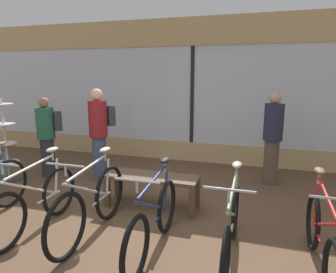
{
  "coord_description": "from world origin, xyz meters",
  "views": [
    {
      "loc": [
        1.46,
        -3.2,
        1.98
      ],
      "look_at": [
        0.0,
        1.56,
        0.95
      ],
      "focal_mm": 32.0,
      "sensor_mm": 36.0,
      "label": 1
    }
  ],
  "objects_px": {
    "bicycle_left": "(35,202)",
    "bicycle_center_right": "(154,221)",
    "bicycle_center_left": "(91,204)",
    "accessory_rack": "(6,147)",
    "customer_by_window": "(47,135)",
    "customer_mid_floor": "(99,132)",
    "bicycle_far_right": "(321,240)",
    "customer_near_rack": "(273,137)",
    "display_bench": "(152,181)",
    "bicycle_right": "(231,228)"
  },
  "relations": [
    {
      "from": "bicycle_left",
      "to": "bicycle_far_right",
      "type": "relative_size",
      "value": 1.0
    },
    {
      "from": "bicycle_far_right",
      "to": "bicycle_center_right",
      "type": "bearing_deg",
      "value": -176.26
    },
    {
      "from": "bicycle_center_left",
      "to": "display_bench",
      "type": "height_order",
      "value": "bicycle_center_left"
    },
    {
      "from": "bicycle_center_right",
      "to": "bicycle_far_right",
      "type": "xyz_separation_m",
      "value": [
        1.73,
        0.11,
        -0.0
      ]
    },
    {
      "from": "bicycle_right",
      "to": "customer_near_rack",
      "type": "height_order",
      "value": "customer_near_rack"
    },
    {
      "from": "customer_by_window",
      "to": "customer_mid_floor",
      "type": "xyz_separation_m",
      "value": [
        1.09,
        0.09,
        0.1
      ]
    },
    {
      "from": "customer_mid_floor",
      "to": "bicycle_center_left",
      "type": "bearing_deg",
      "value": -63.73
    },
    {
      "from": "bicycle_center_left",
      "to": "bicycle_far_right",
      "type": "distance_m",
      "value": 2.59
    },
    {
      "from": "bicycle_left",
      "to": "bicycle_far_right",
      "type": "height_order",
      "value": "bicycle_left"
    },
    {
      "from": "bicycle_center_right",
      "to": "customer_mid_floor",
      "type": "distance_m",
      "value": 2.7
    },
    {
      "from": "bicycle_right",
      "to": "customer_mid_floor",
      "type": "height_order",
      "value": "customer_mid_floor"
    },
    {
      "from": "bicycle_far_right",
      "to": "customer_by_window",
      "type": "distance_m",
      "value": 4.94
    },
    {
      "from": "accessory_rack",
      "to": "display_bench",
      "type": "distance_m",
      "value": 3.08
    },
    {
      "from": "bicycle_left",
      "to": "accessory_rack",
      "type": "height_order",
      "value": "accessory_rack"
    },
    {
      "from": "display_bench",
      "to": "customer_mid_floor",
      "type": "relative_size",
      "value": 0.81
    },
    {
      "from": "accessory_rack",
      "to": "customer_by_window",
      "type": "bearing_deg",
      "value": 35.58
    },
    {
      "from": "bicycle_center_left",
      "to": "display_bench",
      "type": "distance_m",
      "value": 1.07
    },
    {
      "from": "customer_by_window",
      "to": "display_bench",
      "type": "bearing_deg",
      "value": -17.58
    },
    {
      "from": "bicycle_left",
      "to": "customer_by_window",
      "type": "relative_size",
      "value": 1.08
    },
    {
      "from": "bicycle_center_left",
      "to": "customer_near_rack",
      "type": "height_order",
      "value": "customer_near_rack"
    },
    {
      "from": "customer_by_window",
      "to": "bicycle_center_left",
      "type": "bearing_deg",
      "value": -41.14
    },
    {
      "from": "bicycle_center_left",
      "to": "customer_by_window",
      "type": "distance_m",
      "value": 2.69
    },
    {
      "from": "display_bench",
      "to": "customer_near_rack",
      "type": "xyz_separation_m",
      "value": [
        1.74,
        1.59,
        0.48
      ]
    },
    {
      "from": "bicycle_center_right",
      "to": "bicycle_center_left",
      "type": "bearing_deg",
      "value": 172.86
    },
    {
      "from": "bicycle_center_left",
      "to": "accessory_rack",
      "type": "bearing_deg",
      "value": 153.13
    },
    {
      "from": "bicycle_center_left",
      "to": "customer_near_rack",
      "type": "bearing_deg",
      "value": 49.59
    },
    {
      "from": "bicycle_far_right",
      "to": "customer_near_rack",
      "type": "relative_size",
      "value": 1.0
    },
    {
      "from": "bicycle_center_right",
      "to": "customer_mid_floor",
      "type": "height_order",
      "value": "customer_mid_floor"
    },
    {
      "from": "bicycle_center_right",
      "to": "customer_mid_floor",
      "type": "xyz_separation_m",
      "value": [
        -1.78,
        1.95,
        0.57
      ]
    },
    {
      "from": "bicycle_center_left",
      "to": "accessory_rack",
      "type": "relative_size",
      "value": 1.13
    },
    {
      "from": "bicycle_center_right",
      "to": "bicycle_far_right",
      "type": "bearing_deg",
      "value": 3.74
    },
    {
      "from": "customer_mid_floor",
      "to": "bicycle_center_right",
      "type": "bearing_deg",
      "value": -47.69
    },
    {
      "from": "bicycle_left",
      "to": "bicycle_center_right",
      "type": "distance_m",
      "value": 1.61
    },
    {
      "from": "accessory_rack",
      "to": "customer_near_rack",
      "type": "relative_size",
      "value": 0.92
    },
    {
      "from": "bicycle_center_right",
      "to": "display_bench",
      "type": "xyz_separation_m",
      "value": [
        -0.42,
        1.08,
        0.04
      ]
    },
    {
      "from": "customer_near_rack",
      "to": "customer_mid_floor",
      "type": "height_order",
      "value": "customer_mid_floor"
    },
    {
      "from": "customer_by_window",
      "to": "customer_mid_floor",
      "type": "height_order",
      "value": "customer_mid_floor"
    },
    {
      "from": "bicycle_far_right",
      "to": "customer_mid_floor",
      "type": "distance_m",
      "value": 4.0
    },
    {
      "from": "bicycle_center_left",
      "to": "customer_near_rack",
      "type": "xyz_separation_m",
      "value": [
        2.18,
        2.57,
        0.48
      ]
    },
    {
      "from": "customer_near_rack",
      "to": "customer_by_window",
      "type": "xyz_separation_m",
      "value": [
        -4.19,
        -0.82,
        -0.05
      ]
    },
    {
      "from": "bicycle_far_right",
      "to": "customer_mid_floor",
      "type": "bearing_deg",
      "value": 152.32
    },
    {
      "from": "bicycle_right",
      "to": "accessory_rack",
      "type": "bearing_deg",
      "value": 162.69
    },
    {
      "from": "bicycle_center_right",
      "to": "display_bench",
      "type": "height_order",
      "value": "bicycle_center_right"
    },
    {
      "from": "customer_by_window",
      "to": "bicycle_left",
      "type": "bearing_deg",
      "value": -55.85
    },
    {
      "from": "bicycle_right",
      "to": "accessory_rack",
      "type": "xyz_separation_m",
      "value": [
        -4.32,
        1.35,
        0.27
      ]
    },
    {
      "from": "display_bench",
      "to": "customer_near_rack",
      "type": "bearing_deg",
      "value": 42.5
    },
    {
      "from": "bicycle_center_right",
      "to": "bicycle_right",
      "type": "bearing_deg",
      "value": 5.52
    },
    {
      "from": "bicycle_center_left",
      "to": "bicycle_center_right",
      "type": "distance_m",
      "value": 0.87
    },
    {
      "from": "bicycle_left",
      "to": "bicycle_center_left",
      "type": "xyz_separation_m",
      "value": [
        0.75,
        0.1,
        0.02
      ]
    },
    {
      "from": "bicycle_left",
      "to": "bicycle_right",
      "type": "height_order",
      "value": "bicycle_left"
    }
  ]
}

